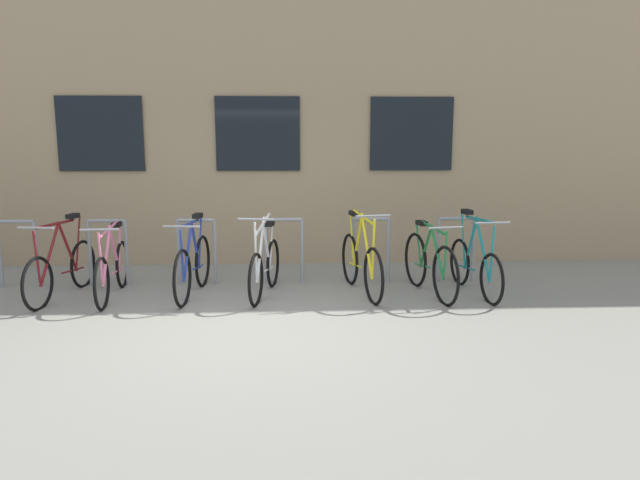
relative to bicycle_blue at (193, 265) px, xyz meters
name	(u,v)px	position (x,y,z in m)	size (l,w,h in m)	color
ground_plane	(245,327)	(0.76, -1.35, -0.39)	(42.00, 42.00, 0.00)	gray
storefront_building	(264,62)	(0.76, 4.45, 3.07)	(28.00, 5.24, 6.92)	tan
bike_rack	(241,245)	(0.56, 0.55, 0.16)	(6.54, 0.05, 0.92)	gray
bicycle_blue	(193,265)	(0.00, 0.00, 0.00)	(0.44, 1.69, 1.04)	black
bicycle_white	(265,267)	(0.92, -0.03, -0.02)	(0.47, 1.59, 1.08)	black
bicycle_green	(430,264)	(3.04, -0.11, 0.00)	(0.46, 1.71, 0.97)	black
bicycle_yellow	(361,263)	(2.17, 0.01, 0.01)	(0.48, 1.73, 1.11)	black
bicycle_maroon	(62,268)	(-1.65, -0.01, -0.01)	(0.44, 1.74, 1.04)	black
bicycle_teal	(475,265)	(3.64, -0.08, -0.01)	(0.44, 1.66, 1.08)	black
bicycle_pink	(113,269)	(-1.01, -0.04, -0.03)	(0.44, 1.72, 0.98)	black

